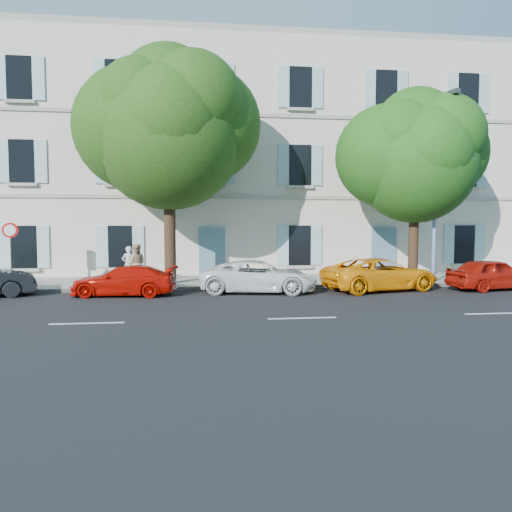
{
  "coord_description": "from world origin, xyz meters",
  "views": [
    {
      "loc": [
        -3.08,
        -17.92,
        2.76
      ],
      "look_at": [
        -0.6,
        2.0,
        1.4
      ],
      "focal_mm": 35.0,
      "sensor_mm": 36.0,
      "label": 1
    }
  ],
  "objects": [
    {
      "name": "road_sign",
      "position": [
        -10.26,
        2.75,
        2.02
      ],
      "size": [
        0.6,
        0.1,
        2.6
      ],
      "color": "#383A3D",
      "rests_on": "sidewalk"
    },
    {
      "name": "pedestrian_a",
      "position": [
        -5.9,
        4.07,
        0.94
      ],
      "size": [
        0.68,
        0.58,
        1.58
      ],
      "primitive_type": "imported",
      "rotation": [
        0.0,
        0.0,
        3.55
      ],
      "color": "silver",
      "rests_on": "sidewalk"
    },
    {
      "name": "sidewalk",
      "position": [
        0.0,
        4.45,
        0.07
      ],
      "size": [
        36.0,
        4.5,
        0.15
      ],
      "primitive_type": "cube",
      "color": "#A09E96",
      "rests_on": "ground"
    },
    {
      "name": "tree_right",
      "position": [
        6.45,
        2.84,
        5.33
      ],
      "size": [
        5.24,
        5.24,
        8.08
      ],
      "color": "#3A2819",
      "rests_on": "sidewalk"
    },
    {
      "name": "pedestrian_b",
      "position": [
        -5.53,
        3.63,
        1.0
      ],
      "size": [
        0.83,
        0.65,
        1.7
      ],
      "primitive_type": "imported",
      "rotation": [
        0.0,
        0.0,
        3.14
      ],
      "color": "tan",
      "rests_on": "sidewalk"
    },
    {
      "name": "car_yellow_supercar",
      "position": [
        4.39,
        1.38,
        0.66
      ],
      "size": [
        5.14,
        3.29,
        1.32
      ],
      "primitive_type": "imported",
      "rotation": [
        0.0,
        0.0,
        1.82
      ],
      "color": "#FF990A",
      "rests_on": "ground"
    },
    {
      "name": "tree_left",
      "position": [
        -4.09,
        3.54,
        6.37
      ],
      "size": [
        6.24,
        6.24,
        9.67
      ],
      "color": "#3A2819",
      "rests_on": "sidewalk"
    },
    {
      "name": "car_red_hatchback",
      "position": [
        9.01,
        0.99,
        0.64
      ],
      "size": [
        3.98,
        2.15,
        1.29
      ],
      "primitive_type": "imported",
      "rotation": [
        0.0,
        0.0,
        1.75
      ],
      "color": "#A9160A",
      "rests_on": "ground"
    },
    {
      "name": "car_white_coupe",
      "position": [
        -0.57,
        1.39,
        0.64
      ],
      "size": [
        4.86,
        2.83,
        1.27
      ],
      "primitive_type": "imported",
      "rotation": [
        0.0,
        0.0,
        1.41
      ],
      "color": "white",
      "rests_on": "ground"
    },
    {
      "name": "ground",
      "position": [
        0.0,
        0.0,
        0.0
      ],
      "size": [
        90.0,
        90.0,
        0.0
      ],
      "primitive_type": "plane",
      "color": "black"
    },
    {
      "name": "car_red_coupe",
      "position": [
        -5.72,
        1.19,
        0.57
      ],
      "size": [
        4.08,
        2.06,
        1.14
      ],
      "primitive_type": "imported",
      "rotation": [
        0.0,
        0.0,
        4.59
      ],
      "color": "#BB0E05",
      "rests_on": "ground"
    },
    {
      "name": "street_lamp",
      "position": [
        7.26,
        2.41,
        4.68
      ],
      "size": [
        0.31,
        1.71,
        7.99
      ],
      "color": "#7293BF",
      "rests_on": "sidewalk"
    },
    {
      "name": "building",
      "position": [
        0.0,
        10.2,
        6.0
      ],
      "size": [
        28.0,
        7.0,
        12.0
      ],
      "primitive_type": "cube",
      "color": "beige",
      "rests_on": "ground"
    },
    {
      "name": "kerb",
      "position": [
        0.0,
        2.28,
        0.08
      ],
      "size": [
        36.0,
        0.16,
        0.16
      ],
      "primitive_type": "cube",
      "color": "#9E998E",
      "rests_on": "ground"
    }
  ]
}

